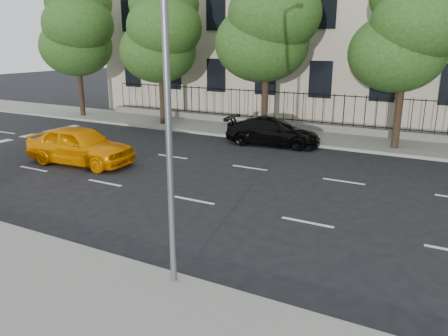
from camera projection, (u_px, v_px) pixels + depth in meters
The scene contains 12 objects.
ground at pixel (148, 227), 12.73m from camera, with size 120.00×120.00×0.00m, color black.
near_sidewalk at pixel (32, 291), 9.32m from camera, with size 60.00×4.00×0.15m, color gray.
far_sidewalk at pixel (302, 136), 24.55m from camera, with size 60.00×4.00×0.15m, color gray.
lane_markings at pixel (225, 182), 16.74m from camera, with size 49.60×4.62×0.01m, color silver, non-canonical shape.
iron_fence at pixel (312, 121), 25.83m from camera, with size 30.00×0.50×2.20m.
street_light at pixel (181, 44), 8.66m from camera, with size 0.25×3.32×8.05m.
tree_a at pixel (78, 27), 29.58m from camera, with size 5.71×5.31×9.39m.
tree_b at pixel (162, 30), 26.48m from camera, with size 5.53×5.12×8.97m.
tree_c at pixel (269, 18), 23.14m from camera, with size 5.89×5.50×9.80m.
tree_d at pixel (409, 27), 20.11m from camera, with size 5.34×4.94×8.84m.
yellow_taxi at pixel (80, 145), 19.05m from camera, with size 1.98×4.92×1.68m, color #FF9400.
black_sedan at pixel (273, 131), 22.62m from camera, with size 1.99×4.90×1.42m, color black.
Camera 1 is at (7.51, -9.30, 5.19)m, focal length 35.00 mm.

